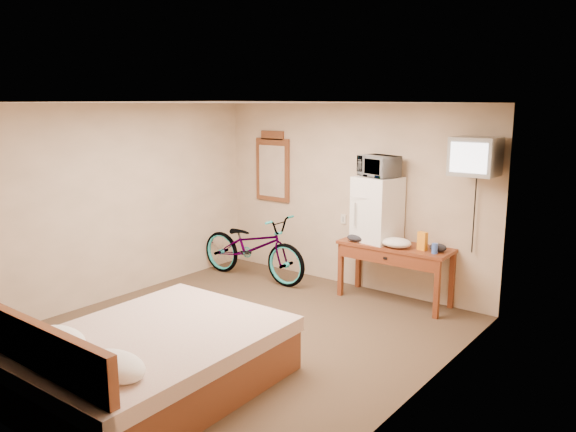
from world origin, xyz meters
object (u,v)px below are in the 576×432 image
at_px(microwave, 379,166).
at_px(blue_cup, 435,248).
at_px(crt_television, 475,157).
at_px(wall_mirror, 273,167).
at_px(bed, 147,361).
at_px(desk, 394,254).
at_px(mini_fridge, 377,209).
at_px(bicycle, 253,247).

relative_size(microwave, blue_cup, 3.95).
bearing_deg(crt_television, wall_mirror, 175.41).
bearing_deg(bed, microwave, 84.34).
xyz_separation_m(crt_television, bed, (-1.57, -3.39, -1.62)).
height_order(desk, crt_television, crt_television).
bearing_deg(blue_cup, bed, -109.93).
bearing_deg(mini_fridge, bicycle, -166.85).
bearing_deg(bed, bicycle, 115.28).
bearing_deg(blue_cup, bicycle, -173.99).
bearing_deg(microwave, mini_fridge, -105.51).
bearing_deg(microwave, blue_cup, 9.12).
relative_size(crt_television, bed, 0.26).
bearing_deg(crt_television, desk, -178.61).
relative_size(desk, blue_cup, 11.66).
bearing_deg(wall_mirror, mini_fridge, -6.24).
xyz_separation_m(desk, bed, (-0.63, -3.36, -0.35)).
height_order(bicycle, bed, bicycle).
distance_m(desk, bicycle, 2.09).
height_order(mini_fridge, bed, mini_fridge).
height_order(microwave, crt_television, crt_television).
bearing_deg(mini_fridge, wall_mirror, 173.76).
relative_size(wall_mirror, bicycle, 0.58).
height_order(mini_fridge, bicycle, mini_fridge).
bearing_deg(bed, blue_cup, 70.07).
xyz_separation_m(crt_television, bicycle, (-3.00, -0.37, -1.44)).
relative_size(mini_fridge, wall_mirror, 0.80).
bearing_deg(blue_cup, mini_fridge, 170.92).
distance_m(mini_fridge, bed, 3.56).
height_order(desk, bicycle, bicycle).
xyz_separation_m(microwave, crt_television, (1.23, -0.04, 0.19)).
bearing_deg(desk, mini_fridge, 167.08).
height_order(microwave, blue_cup, microwave).
bearing_deg(wall_mirror, desk, -7.14).
distance_m(blue_cup, wall_mirror, 2.87).
distance_m(blue_cup, bed, 3.54).
height_order(mini_fridge, blue_cup, mini_fridge).
bearing_deg(bicycle, bed, -156.79).
height_order(desk, wall_mirror, wall_mirror).
height_order(wall_mirror, bicycle, wall_mirror).
bearing_deg(bed, mini_fridge, 84.35).
xyz_separation_m(mini_fridge, bed, (-0.34, -3.43, -0.88)).
relative_size(desk, mini_fridge, 1.73).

